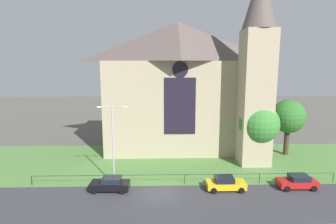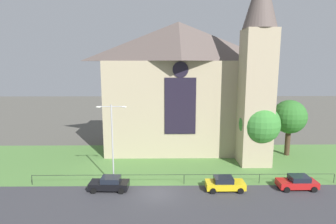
% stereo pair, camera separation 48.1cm
% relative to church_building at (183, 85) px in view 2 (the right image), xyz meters
% --- Properties ---
extents(ground, '(160.00, 160.00, 0.00)m').
position_rel_church_building_xyz_m(ground, '(-3.72, -6.63, -10.27)').
color(ground, '#56544C').
extents(road_asphalt, '(120.00, 8.00, 0.01)m').
position_rel_church_building_xyz_m(road_asphalt, '(-3.72, -18.63, -10.27)').
color(road_asphalt, '#38383D').
rests_on(road_asphalt, ground).
extents(grass_verge, '(120.00, 20.00, 0.01)m').
position_rel_church_building_xyz_m(grass_verge, '(-3.72, -8.63, -10.27)').
color(grass_verge, '#517F3D').
rests_on(grass_verge, ground).
extents(church_building, '(23.20, 16.20, 26.00)m').
position_rel_church_building_xyz_m(church_building, '(0.00, 0.00, 0.00)').
color(church_building, tan).
rests_on(church_building, ground).
extents(iron_railing, '(34.71, 0.07, 1.13)m').
position_rel_church_building_xyz_m(iron_railing, '(-0.77, -14.13, -9.29)').
color(iron_railing, black).
rests_on(iron_railing, ground).
extents(tree_right_near, '(5.43, 5.43, 8.29)m').
position_rel_church_building_xyz_m(tree_right_near, '(9.76, -7.79, -4.77)').
color(tree_right_near, '#4C3823').
rests_on(tree_right_near, ground).
extents(tree_right_far, '(4.96, 4.96, 8.35)m').
position_rel_church_building_xyz_m(tree_right_far, '(15.47, -3.97, -4.47)').
color(tree_right_far, '#423021').
rests_on(tree_right_far, ground).
extents(streetlamp_near, '(3.37, 0.26, 9.21)m').
position_rel_church_building_xyz_m(streetlamp_near, '(-8.79, -14.23, -4.51)').
color(streetlamp_near, '#B2B2B7').
rests_on(streetlamp_near, ground).
extents(parked_car_black, '(4.27, 2.16, 1.51)m').
position_rel_church_building_xyz_m(parked_car_black, '(-8.98, -15.65, -9.53)').
color(parked_car_black, black).
rests_on(parked_car_black, ground).
extents(parked_car_yellow, '(4.20, 2.03, 1.51)m').
position_rel_church_building_xyz_m(parked_car_yellow, '(3.54, -15.81, -9.53)').
color(parked_car_yellow, gold).
rests_on(parked_car_yellow, ground).
extents(parked_car_red, '(4.21, 2.04, 1.51)m').
position_rel_church_building_xyz_m(parked_car_red, '(11.59, -15.59, -9.53)').
color(parked_car_red, '#B21919').
rests_on(parked_car_red, ground).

